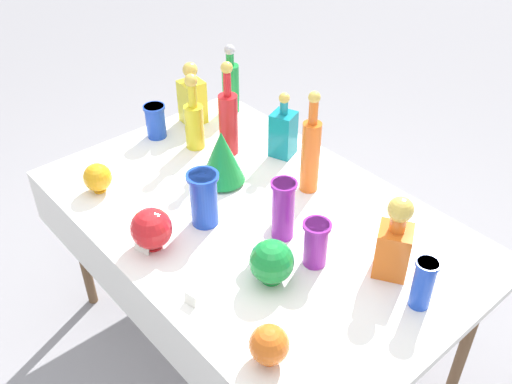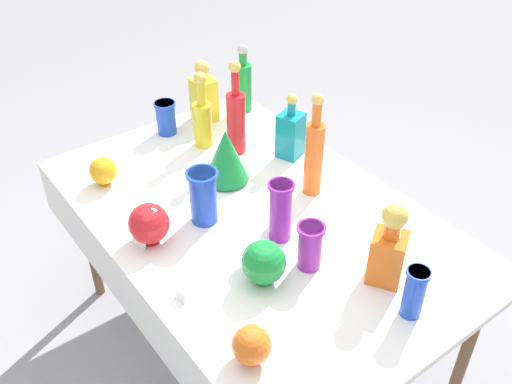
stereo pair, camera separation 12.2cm
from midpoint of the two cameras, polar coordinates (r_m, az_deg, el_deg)
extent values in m
plane|color=gray|center=(2.66, 1.36, -15.03)|extent=(40.00, 40.00, 0.00)
cube|color=white|center=(2.13, 1.64, -2.52)|extent=(1.64, 1.05, 0.03)
cube|color=white|center=(2.00, -10.60, -10.59)|extent=(1.64, 0.01, 0.24)
cylinder|color=brown|center=(2.71, -15.25, -4.33)|extent=(0.04, 0.04, 0.73)
cylinder|color=brown|center=(3.02, -0.62, 1.90)|extent=(0.04, 0.04, 0.73)
cylinder|color=brown|center=(2.33, 21.71, -14.69)|extent=(0.04, 0.04, 0.73)
cylinder|color=yellow|center=(2.47, -3.91, 6.70)|extent=(0.08, 0.08, 0.20)
cylinder|color=yellow|center=(2.40, -4.06, 9.78)|extent=(0.04, 0.04, 0.10)
sphere|color=gold|center=(2.37, -4.13, 11.23)|extent=(0.05, 0.05, 0.05)
cylinder|color=orange|center=(2.16, 7.39, 3.20)|extent=(0.07, 0.07, 0.29)
cylinder|color=orange|center=(2.06, 7.80, 7.67)|extent=(0.03, 0.03, 0.09)
sphere|color=gold|center=(2.04, 7.94, 9.13)|extent=(0.04, 0.04, 0.04)
cylinder|color=red|center=(2.40, -0.54, 6.82)|extent=(0.08, 0.08, 0.27)
cylinder|color=red|center=(2.31, -0.56, 10.85)|extent=(0.03, 0.03, 0.11)
sphere|color=gold|center=(2.28, -0.58, 12.39)|extent=(0.05, 0.05, 0.05)
cylinder|color=#198C38|center=(2.73, 0.01, 10.35)|extent=(0.08, 0.08, 0.23)
cylinder|color=#198C38|center=(2.67, 0.01, 13.17)|extent=(0.04, 0.04, 0.06)
sphere|color=#B2B2B7|center=(2.65, 0.01, 14.07)|extent=(0.05, 0.05, 0.05)
cube|color=yellow|center=(2.66, -3.90, 9.15)|extent=(0.11, 0.11, 0.20)
cylinder|color=yellow|center=(2.61, -4.01, 11.49)|extent=(0.04, 0.04, 0.04)
sphere|color=gold|center=(2.59, -4.05, 12.26)|extent=(0.07, 0.07, 0.07)
cube|color=teal|center=(2.40, 4.91, 5.63)|extent=(0.12, 0.12, 0.20)
cylinder|color=teal|center=(2.33, 5.07, 8.29)|extent=(0.03, 0.03, 0.06)
sphere|color=gold|center=(2.31, 5.13, 9.20)|extent=(0.04, 0.04, 0.04)
cube|color=orange|center=(1.87, 14.82, -6.42)|extent=(0.15, 0.15, 0.18)
cylinder|color=orange|center=(1.80, 15.39, -3.70)|extent=(0.05, 0.05, 0.06)
sphere|color=gold|center=(1.76, 15.67, -2.38)|extent=(0.08, 0.08, 0.08)
cylinder|color=purple|center=(1.87, 7.29, -5.48)|extent=(0.08, 0.08, 0.17)
cylinder|color=purple|center=(1.82, 7.48, -3.66)|extent=(0.09, 0.09, 0.01)
cylinder|color=blue|center=(2.58, -7.65, 7.34)|extent=(0.09, 0.09, 0.15)
cylinder|color=blue|center=(2.55, -7.78, 8.71)|extent=(0.10, 0.10, 0.01)
cylinder|color=blue|center=(1.78, 17.48, -9.64)|extent=(0.06, 0.06, 0.18)
cylinder|color=blue|center=(1.73, 17.97, -7.75)|extent=(0.07, 0.07, 0.01)
cylinder|color=blue|center=(2.03, -3.59, -0.51)|extent=(0.10, 0.10, 0.21)
cylinder|color=blue|center=(1.97, -3.69, 1.78)|extent=(0.12, 0.12, 0.01)
cylinder|color=purple|center=(1.95, 4.26, -1.97)|extent=(0.08, 0.08, 0.23)
cylinder|color=purple|center=(1.88, 4.40, 0.61)|extent=(0.09, 0.09, 0.01)
cylinder|color=#198C38|center=(2.29, -1.41, 1.29)|extent=(0.08, 0.08, 0.01)
cone|color=#198C38|center=(2.22, -1.45, 3.70)|extent=(0.18, 0.18, 0.22)
cylinder|color=orange|center=(2.33, -13.37, 0.85)|extent=(0.05, 0.05, 0.01)
sphere|color=orange|center=(2.29, -13.58, 2.05)|extent=(0.11, 0.11, 0.11)
cylinder|color=orange|center=(1.66, 1.76, -16.38)|extent=(0.05, 0.05, 0.01)
sphere|color=orange|center=(1.61, 1.80, -15.09)|extent=(0.11, 0.11, 0.11)
cylinder|color=#198C38|center=(1.86, 2.64, -8.75)|extent=(0.07, 0.07, 0.01)
sphere|color=#198C38|center=(1.81, 2.71, -7.06)|extent=(0.14, 0.14, 0.14)
cylinder|color=red|center=(2.02, -8.73, -4.81)|extent=(0.06, 0.06, 0.01)
sphere|color=red|center=(1.97, -8.93, -3.16)|extent=(0.14, 0.14, 0.14)
cube|color=white|center=(1.80, -5.61, -10.36)|extent=(0.05, 0.02, 0.04)
cube|color=white|center=(2.00, -9.92, -5.00)|extent=(0.06, 0.03, 0.03)
camera|label=1|loc=(0.06, -88.30, 1.27)|focal=40.00mm
camera|label=2|loc=(0.06, 91.70, -1.27)|focal=40.00mm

